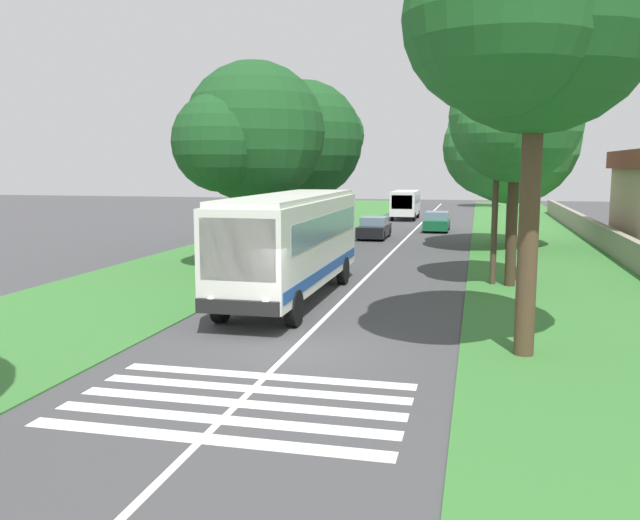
# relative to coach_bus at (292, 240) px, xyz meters

# --- Properties ---
(ground) EXTENTS (160.00, 160.00, 0.00)m
(ground) POSITION_rel_coach_bus_xyz_m (-6.26, -1.80, -2.15)
(ground) COLOR #424244
(grass_verge_left) EXTENTS (120.00, 8.00, 0.04)m
(grass_verge_left) POSITION_rel_coach_bus_xyz_m (8.74, 6.40, -2.13)
(grass_verge_left) COLOR #387533
(grass_verge_left) RESTS_ON ground
(grass_verge_right) EXTENTS (120.00, 8.00, 0.04)m
(grass_verge_right) POSITION_rel_coach_bus_xyz_m (8.74, -10.00, -2.13)
(grass_verge_right) COLOR #387533
(grass_verge_right) RESTS_ON ground
(centre_line) EXTENTS (110.00, 0.16, 0.01)m
(centre_line) POSITION_rel_coach_bus_xyz_m (8.74, -1.80, -2.14)
(centre_line) COLOR silver
(centre_line) RESTS_ON ground
(coach_bus) EXTENTS (11.16, 2.62, 3.73)m
(coach_bus) POSITION_rel_coach_bus_xyz_m (0.00, 0.00, 0.00)
(coach_bus) COLOR silver
(coach_bus) RESTS_ON ground
(zebra_crossing) EXTENTS (4.05, 6.80, 0.01)m
(zebra_crossing) POSITION_rel_coach_bus_xyz_m (-10.46, -1.80, -2.14)
(zebra_crossing) COLOR silver
(zebra_crossing) RESTS_ON ground
(trailing_car_0) EXTENTS (4.30, 1.78, 1.43)m
(trailing_car_0) POSITION_rel_coach_bus_xyz_m (20.87, 0.24, -1.48)
(trailing_car_0) COLOR black
(trailing_car_0) RESTS_ON ground
(trailing_car_1) EXTENTS (4.30, 1.78, 1.43)m
(trailing_car_1) POSITION_rel_coach_bus_xyz_m (26.96, -3.46, -1.48)
(trailing_car_1) COLOR #145933
(trailing_car_1) RESTS_ON ground
(trailing_minibus_0) EXTENTS (6.00, 2.14, 2.53)m
(trailing_minibus_0) POSITION_rel_coach_bus_xyz_m (37.40, -0.05, -0.60)
(trailing_minibus_0) COLOR silver
(trailing_minibus_0) RESTS_ON ground
(roadside_tree_left_0) EXTENTS (8.15, 7.01, 9.68)m
(roadside_tree_left_0) POSITION_rel_coach_bus_xyz_m (16.05, 3.98, 3.90)
(roadside_tree_left_0) COLOR brown
(roadside_tree_left_0) RESTS_ON grass_verge_left
(roadside_tree_left_1) EXTENTS (5.60, 4.72, 9.27)m
(roadside_tree_left_1) POSITION_rel_coach_bus_xyz_m (25.61, 4.30, 4.65)
(roadside_tree_left_1) COLOR brown
(roadside_tree_left_1) RESTS_ON grass_verge_left
(roadside_tree_left_3) EXTENTS (7.59, 6.50, 9.47)m
(roadside_tree_left_3) POSITION_rel_coach_bus_xyz_m (7.11, 4.00, 3.95)
(roadside_tree_left_3) COLOR brown
(roadside_tree_left_3) RESTS_ON grass_verge_left
(roadside_tree_right_0) EXTENTS (5.97, 5.09, 9.12)m
(roadside_tree_right_0) POSITION_rel_coach_bus_xyz_m (4.63, -7.58, 4.33)
(roadside_tree_right_0) COLOR #3D2D1E
(roadside_tree_right_0) RESTS_ON grass_verge_right
(roadside_tree_right_1) EXTENTS (7.47, 5.94, 11.25)m
(roadside_tree_right_1) POSITION_rel_coach_bus_xyz_m (-5.57, -7.38, 6.01)
(roadside_tree_right_1) COLOR #4C3826
(roadside_tree_right_1) RESTS_ON grass_verge_right
(roadside_tree_right_2) EXTENTS (6.34, 5.11, 10.20)m
(roadside_tree_right_2) POSITION_rel_coach_bus_xyz_m (56.81, -7.91, 5.40)
(roadside_tree_right_2) COLOR #4C3826
(roadside_tree_right_2) RESTS_ON grass_verge_right
(roadside_tree_right_3) EXTENTS (9.48, 7.52, 9.97)m
(roadside_tree_right_3) POSITION_rel_coach_bus_xyz_m (17.22, -7.92, 3.89)
(roadside_tree_right_3) COLOR #4C3826
(roadside_tree_right_3) RESTS_ON grass_verge_right
(utility_pole) EXTENTS (0.24, 1.40, 8.32)m
(utility_pole) POSITION_rel_coach_bus_xyz_m (4.68, -7.01, 2.20)
(utility_pole) COLOR #473828
(utility_pole) RESTS_ON grass_verge_right
(roadside_wall) EXTENTS (70.00, 0.40, 1.32)m
(roadside_wall) POSITION_rel_coach_bus_xyz_m (13.74, -13.40, -1.44)
(roadside_wall) COLOR gray
(roadside_wall) RESTS_ON grass_verge_right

